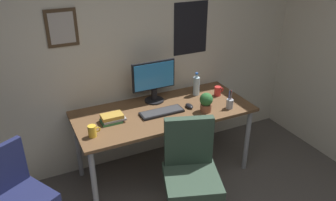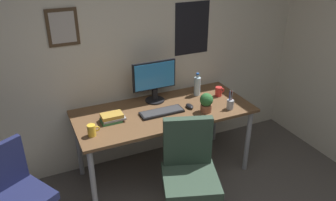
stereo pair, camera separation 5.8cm
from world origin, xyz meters
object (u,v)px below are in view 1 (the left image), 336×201
Objects in this scene: computer_mouse at (189,106)px; pen_cup at (230,103)px; coffee_mug_near at (92,131)px; keyboard at (162,112)px; office_chair at (190,168)px; potted_plant at (206,102)px; side_chair at (15,193)px; book_stack_left at (112,118)px; coffee_mug_far at (218,91)px; water_bottle at (196,86)px; monitor at (154,80)px.

pen_cup is (0.36, -0.18, 0.04)m from computer_mouse.
coffee_mug_near is 0.55× the size of pen_cup.
pen_cup is at bearing -3.01° from coffee_mug_near.
office_chair is at bearing -91.60° from keyboard.
potted_plant is 0.26m from pen_cup.
side_chair is 1.44m from keyboard.
pen_cup is (0.25, -0.05, -0.05)m from potted_plant.
coffee_mug_near is at bearing -170.15° from keyboard.
computer_mouse is 0.79m from book_stack_left.
coffee_mug_near reaches higher than coffee_mug_far.
water_bottle reaches higher than coffee_mug_far.
office_chair is 4.87× the size of potted_plant.
pen_cup is at bearing -37.81° from monitor.
office_chair is at bearing -14.52° from side_chair.
water_bottle is at bearing -6.42° from monitor.
coffee_mug_far reaches higher than keyboard.
water_bottle is 0.45m from pen_cup.
coffee_mug_far is (1.43, 0.23, -0.00)m from coffee_mug_near.
water_bottle is 0.39m from potted_plant.
side_chair is at bearing -178.05° from pen_cup.
potted_plant is (0.41, -0.15, 0.09)m from keyboard.
side_chair is 2.07m from pen_cup.
keyboard is at bearing -171.25° from coffee_mug_far.
monitor is 0.36m from keyboard.
water_bottle is at bearing 149.39° from coffee_mug_far.
keyboard is 1.92× the size of book_stack_left.
computer_mouse is at bearing -48.68° from monitor.
monitor is at bearing 81.37° from keyboard.
book_stack_left is at bearing -177.05° from coffee_mug_far.
potted_plant is at bearing -140.15° from coffee_mug_far.
office_chair is at bearing -131.97° from potted_plant.
side_chair is at bearing -171.44° from computer_mouse.
pen_cup reaches higher than keyboard.
coffee_mug_near reaches higher than computer_mouse.
coffee_mug_far is 0.41m from potted_plant.
computer_mouse is at bearing -132.09° from water_bottle.
book_stack_left is (-0.89, 0.20, -0.07)m from potted_plant.
monitor is at bearing 23.95° from book_stack_left.
coffee_mug_far is 0.49× the size of book_stack_left.
book_stack_left is at bearing 167.64° from potted_plant.
office_chair is 4.75× the size of pen_cup.
water_bottle is (0.53, 0.85, 0.33)m from office_chair.
potted_plant is at bearing -105.98° from water_bottle.
office_chair is 0.72m from potted_plant.
coffee_mug_near reaches higher than keyboard.
side_chair is 4.38× the size of pen_cup.
side_chair reaches higher than coffee_mug_far.
side_chair is at bearing -159.10° from monitor.
computer_mouse is 0.44× the size of water_bottle.
potted_plant is 0.87× the size of book_stack_left.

